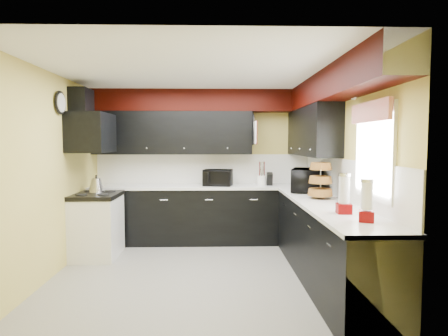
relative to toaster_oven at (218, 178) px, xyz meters
name	(u,v)px	position (x,y,z in m)	size (l,w,h in m)	color
ground	(200,274)	(-0.24, -1.48, -1.07)	(3.60, 3.60, 0.00)	gray
wall_back	(203,165)	(-0.24, 0.32, 0.18)	(3.60, 0.06, 2.50)	#E0C666
wall_right	(344,174)	(1.56, -1.48, 0.18)	(0.06, 3.60, 2.50)	#E0C666
wall_left	(52,175)	(-2.04, -1.48, 0.18)	(0.06, 3.60, 2.50)	#E0C666
ceiling	(199,72)	(-0.24, -1.48, 1.43)	(3.60, 3.60, 0.06)	white
cab_back	(203,215)	(-0.24, 0.02, -0.62)	(3.60, 0.60, 0.90)	black
cab_right	(326,244)	(1.26, -1.78, -0.62)	(0.60, 3.00, 0.90)	black
counter_back	(203,187)	(-0.24, 0.02, -0.15)	(3.62, 0.64, 0.04)	white
counter_right	(327,205)	(1.26, -1.78, -0.15)	(0.64, 3.02, 0.04)	white
splash_back	(203,169)	(-0.24, 0.31, 0.12)	(3.60, 0.02, 0.50)	white
splash_right	(343,179)	(1.55, -1.48, 0.12)	(0.02, 3.60, 0.50)	white
upper_back	(173,133)	(-0.74, 0.15, 0.73)	(2.60, 0.35, 0.70)	black
upper_right	(312,132)	(1.38, -0.58, 0.73)	(0.35, 1.80, 0.70)	black
soffit_back	(203,101)	(-0.24, 0.14, 1.25)	(3.60, 0.36, 0.35)	black
soffit_right	(336,85)	(1.38, -1.66, 1.25)	(0.36, 3.24, 0.35)	black
stove	(97,227)	(-1.74, -0.73, -0.64)	(0.60, 0.75, 0.86)	white
cooktop	(96,195)	(-1.74, -0.73, -0.18)	(0.62, 0.77, 0.06)	black
hood	(91,133)	(-1.79, -0.73, 0.71)	(0.50, 0.78, 0.55)	black
hood_duct	(81,103)	(-1.92, -0.73, 1.13)	(0.24, 0.40, 0.40)	black
window	(374,152)	(1.54, -2.38, 0.48)	(0.03, 0.86, 0.96)	white
valance	(370,112)	(1.49, -2.38, 0.88)	(0.04, 0.88, 0.20)	red
pan_top	(253,121)	(0.58, 0.07, 0.93)	(0.03, 0.22, 0.40)	black
pan_mid	(254,136)	(0.58, -0.06, 0.68)	(0.03, 0.28, 0.46)	black
pan_low	(252,138)	(0.58, 0.20, 0.65)	(0.03, 0.24, 0.42)	black
cut_board	(255,133)	(0.59, -0.18, 0.73)	(0.03, 0.26, 0.35)	white
baskets	(320,180)	(1.28, -1.43, 0.11)	(0.27, 0.27, 0.50)	brown
clock	(60,103)	(-2.01, -1.23, 1.08)	(0.03, 0.30, 0.30)	black
deco_plate	(354,89)	(1.53, -1.83, 1.18)	(0.03, 0.24, 0.24)	white
toaster_oven	(218,178)	(0.00, 0.00, 0.00)	(0.45, 0.38, 0.26)	black
microwave	(307,180)	(1.27, -0.76, 0.03)	(0.59, 0.40, 0.33)	black
utensil_crock	(262,181)	(0.73, 0.02, -0.05)	(0.15, 0.15, 0.16)	white
knife_block	(270,179)	(0.85, 0.02, -0.03)	(0.09, 0.13, 0.20)	black
kettle	(96,185)	(-1.79, -0.55, -0.05)	(0.22, 0.22, 0.20)	#ACADB1
dispenser_a	(344,195)	(1.24, -2.41, 0.05)	(0.14, 0.14, 0.37)	#58170D
dispenser_b	(367,203)	(1.30, -2.80, 0.04)	(0.13, 0.13, 0.35)	maroon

